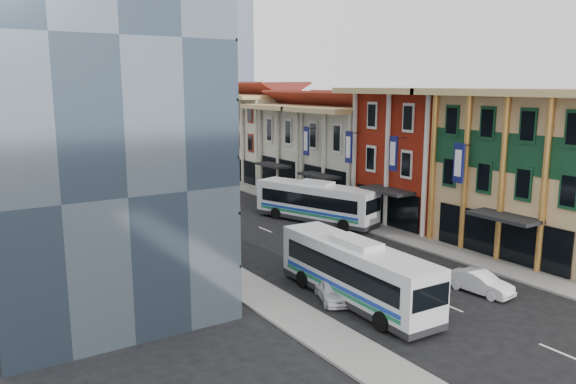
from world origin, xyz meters
TOP-DOWN VIEW (x-y plane):
  - ground at (0.00, 0.00)m, footprint 200.00×200.00m
  - sidewalk_right at (8.50, 22.00)m, footprint 3.00×90.00m
  - sidewalk_left at (-8.50, 22.00)m, footprint 3.00×90.00m
  - shophouse_tan at (14.00, 5.00)m, footprint 8.00×14.00m
  - shophouse_red at (14.00, 17.00)m, footprint 8.00×10.00m
  - shophouse_cream_near at (14.00, 26.50)m, footprint 8.00×9.00m
  - shophouse_cream_mid at (14.00, 35.50)m, footprint 8.00×9.00m
  - shophouse_cream_far at (14.00, 46.00)m, footprint 8.00×12.00m
  - office_tower at (-17.00, 19.00)m, footprint 12.00×26.00m
  - office_block_far at (-16.00, 42.00)m, footprint 10.00×18.00m
  - bus_left_near at (-4.17, 4.46)m, footprint 3.22×12.27m
  - bus_left_far at (-5.42, 30.24)m, footprint 5.75×10.87m
  - bus_right at (5.50, 21.94)m, footprint 6.76×12.64m
  - sedan_left at (-5.20, 5.42)m, footprint 2.94×4.23m
  - sedan_right at (3.27, 1.35)m, footprint 1.87×4.29m

SIDE VIEW (x-z plane):
  - ground at x=0.00m, z-range 0.00..0.00m
  - sidewalk_right at x=8.50m, z-range 0.00..0.15m
  - sidewalk_left at x=-8.50m, z-range 0.00..0.15m
  - sedan_left at x=-5.20m, z-range 0.00..1.33m
  - sedan_right at x=3.27m, z-range 0.00..1.37m
  - bus_left_far at x=-5.42m, z-range 0.00..3.41m
  - bus_left_near at x=-4.17m, z-range 0.00..3.91m
  - bus_right at x=5.50m, z-range 0.00..3.97m
  - shophouse_cream_near at x=14.00m, z-range 0.00..10.00m
  - shophouse_cream_mid at x=14.00m, z-range 0.00..10.00m
  - shophouse_cream_far at x=14.00m, z-range 0.00..11.00m
  - shophouse_tan at x=14.00m, z-range 0.00..12.00m
  - shophouse_red at x=14.00m, z-range 0.00..12.00m
  - office_block_far at x=-16.00m, z-range 0.00..14.00m
  - office_tower at x=-17.00m, z-range 0.00..30.00m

